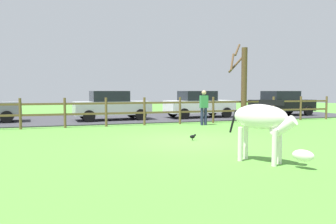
{
  "coord_description": "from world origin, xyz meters",
  "views": [
    {
      "loc": [
        -3.73,
        -9.39,
        1.6
      ],
      "look_at": [
        -0.36,
        1.29,
        0.86
      ],
      "focal_mm": 33.7,
      "sensor_mm": 36.0,
      "label": 1
    }
  ],
  "objects_px": {
    "bare_tree": "(243,82)",
    "visitor_near_fence": "(204,106)",
    "crow_on_grass": "(193,136)",
    "parked_car_white": "(199,104)",
    "parked_car_silver": "(111,105)",
    "zebra": "(264,122)",
    "parked_car_black": "(282,103)"
  },
  "relations": [
    {
      "from": "bare_tree",
      "to": "visitor_near_fence",
      "type": "height_order",
      "value": "bare_tree"
    },
    {
      "from": "crow_on_grass",
      "to": "parked_car_white",
      "type": "relative_size",
      "value": 0.05
    },
    {
      "from": "crow_on_grass",
      "to": "parked_car_silver",
      "type": "xyz_separation_m",
      "value": [
        -1.64,
        7.64,
        0.72
      ]
    },
    {
      "from": "visitor_near_fence",
      "to": "bare_tree",
      "type": "bearing_deg",
      "value": 15.03
    },
    {
      "from": "zebra",
      "to": "crow_on_grass",
      "type": "xyz_separation_m",
      "value": [
        -0.28,
        3.48,
        -0.8
      ]
    },
    {
      "from": "parked_car_white",
      "to": "parked_car_black",
      "type": "bearing_deg",
      "value": -1.56
    },
    {
      "from": "parked_car_white",
      "to": "visitor_near_fence",
      "type": "height_order",
      "value": "visitor_near_fence"
    },
    {
      "from": "parked_car_white",
      "to": "parked_car_silver",
      "type": "bearing_deg",
      "value": -179.17
    },
    {
      "from": "bare_tree",
      "to": "crow_on_grass",
      "type": "distance_m",
      "value": 6.98
    },
    {
      "from": "parked_car_silver",
      "to": "parked_car_black",
      "type": "height_order",
      "value": "same"
    },
    {
      "from": "parked_car_silver",
      "to": "parked_car_black",
      "type": "bearing_deg",
      "value": -0.43
    },
    {
      "from": "zebra",
      "to": "parked_car_white",
      "type": "xyz_separation_m",
      "value": [
        3.21,
        11.2,
        -0.08
      ]
    },
    {
      "from": "crow_on_grass",
      "to": "parked_car_black",
      "type": "height_order",
      "value": "parked_car_black"
    },
    {
      "from": "crow_on_grass",
      "to": "parked_car_white",
      "type": "xyz_separation_m",
      "value": [
        3.49,
        7.72,
        0.72
      ]
    },
    {
      "from": "zebra",
      "to": "parked_car_black",
      "type": "bearing_deg",
      "value": 51.15
    },
    {
      "from": "zebra",
      "to": "parked_car_black",
      "type": "distance_m",
      "value": 14.18
    },
    {
      "from": "zebra",
      "to": "parked_car_white",
      "type": "bearing_deg",
      "value": 73.98
    },
    {
      "from": "bare_tree",
      "to": "crow_on_grass",
      "type": "height_order",
      "value": "bare_tree"
    },
    {
      "from": "parked_car_white",
      "to": "visitor_near_fence",
      "type": "bearing_deg",
      "value": -109.46
    },
    {
      "from": "parked_car_silver",
      "to": "bare_tree",
      "type": "bearing_deg",
      "value": -24.22
    },
    {
      "from": "crow_on_grass",
      "to": "parked_car_silver",
      "type": "relative_size",
      "value": 0.05
    },
    {
      "from": "bare_tree",
      "to": "visitor_near_fence",
      "type": "distance_m",
      "value": 2.8
    },
    {
      "from": "parked_car_black",
      "to": "visitor_near_fence",
      "type": "relative_size",
      "value": 2.5
    },
    {
      "from": "bare_tree",
      "to": "parked_car_black",
      "type": "distance_m",
      "value": 5.4
    },
    {
      "from": "zebra",
      "to": "visitor_near_fence",
      "type": "bearing_deg",
      "value": 75.65
    },
    {
      "from": "parked_car_white",
      "to": "visitor_near_fence",
      "type": "distance_m",
      "value": 3.8
    },
    {
      "from": "zebra",
      "to": "parked_car_black",
      "type": "xyz_separation_m",
      "value": [
        8.89,
        11.04,
        -0.08
      ]
    },
    {
      "from": "parked_car_black",
      "to": "parked_car_white",
      "type": "xyz_separation_m",
      "value": [
        -5.68,
        0.15,
        0.0
      ]
    },
    {
      "from": "zebra",
      "to": "crow_on_grass",
      "type": "height_order",
      "value": "zebra"
    },
    {
      "from": "bare_tree",
      "to": "parked_car_black",
      "type": "relative_size",
      "value": 0.99
    },
    {
      "from": "crow_on_grass",
      "to": "parked_car_silver",
      "type": "height_order",
      "value": "parked_car_silver"
    },
    {
      "from": "zebra",
      "to": "parked_car_silver",
      "type": "distance_m",
      "value": 11.29
    }
  ]
}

